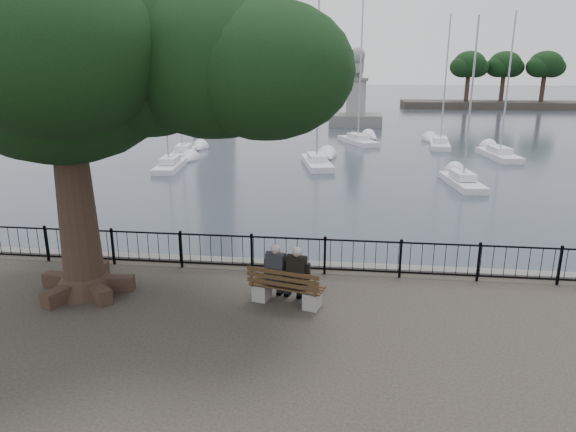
% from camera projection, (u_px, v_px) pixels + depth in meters
% --- Properties ---
extents(harbor, '(260.00, 260.00, 1.20)m').
position_uv_depth(harbor, '(290.00, 282.00, 14.68)').
color(harbor, '#5E5B57').
rests_on(harbor, ground).
extents(railing, '(22.06, 0.06, 1.00)m').
position_uv_depth(railing, '(288.00, 253.00, 13.91)').
color(railing, black).
rests_on(railing, ground).
extents(bench, '(1.85, 0.96, 0.94)m').
position_uv_depth(bench, '(286.00, 291.00, 12.07)').
color(bench, gray).
rests_on(bench, ground).
extents(person_left, '(0.54, 0.80, 1.48)m').
position_uv_depth(person_left, '(278.00, 274.00, 12.15)').
color(person_left, black).
rests_on(person_left, ground).
extents(person_right, '(0.54, 0.80, 1.48)m').
position_uv_depth(person_right, '(299.00, 277.00, 11.96)').
color(person_right, black).
rests_on(person_right, ground).
extents(tree, '(10.66, 7.44, 8.70)m').
position_uv_depth(tree, '(96.00, 52.00, 11.30)').
color(tree, black).
rests_on(tree, ground).
extents(lighthouse, '(9.93, 9.93, 30.40)m').
position_uv_depth(lighthouse, '(210.00, 19.00, 69.64)').
color(lighthouse, '#5E5B57').
rests_on(lighthouse, ground).
extents(lion_monument, '(5.87, 5.87, 8.69)m').
position_uv_depth(lion_monument, '(356.00, 106.00, 58.74)').
color(lion_monument, '#5E5B57').
rests_on(lion_monument, ground).
extents(sailboat_a, '(1.85, 4.94, 8.32)m').
position_uv_depth(sailboat_a, '(170.00, 165.00, 33.68)').
color(sailboat_a, silver).
rests_on(sailboat_a, ground).
extents(sailboat_b, '(2.62, 5.64, 12.29)m').
position_uv_depth(sailboat_b, '(317.00, 161.00, 34.62)').
color(sailboat_b, silver).
rests_on(sailboat_b, ground).
extents(sailboat_c, '(1.91, 4.92, 9.18)m').
position_uv_depth(sailboat_c, '(462.00, 180.00, 28.89)').
color(sailboat_c, silver).
rests_on(sailboat_c, ground).
extents(sailboat_d, '(2.19, 5.74, 10.36)m').
position_uv_depth(sailboat_d, '(499.00, 154.00, 37.82)').
color(sailboat_d, silver).
rests_on(sailboat_d, ground).
extents(sailboat_e, '(1.95, 4.97, 10.46)m').
position_uv_depth(sailboat_e, '(184.00, 151.00, 38.94)').
color(sailboat_e, silver).
rests_on(sailboat_e, ground).
extents(sailboat_f, '(3.72, 5.73, 12.34)m').
position_uv_depth(sailboat_f, '(358.00, 139.00, 45.06)').
color(sailboat_f, silver).
rests_on(sailboat_f, ground).
extents(sailboat_g, '(2.06, 5.53, 10.72)m').
position_uv_depth(sailboat_g, '(440.00, 143.00, 43.11)').
color(sailboat_g, silver).
rests_on(sailboat_g, ground).
extents(far_shore, '(30.00, 8.60, 9.18)m').
position_uv_depth(far_shore, '(501.00, 83.00, 83.63)').
color(far_shore, '#2C2822').
rests_on(far_shore, ground).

